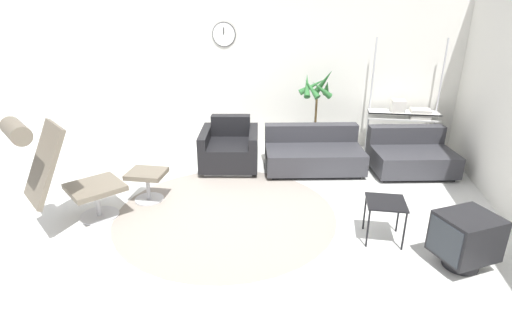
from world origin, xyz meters
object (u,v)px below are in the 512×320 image
object	(u,v)px
armchair_red	(230,150)
couch_second	(410,156)
couch_low	(313,154)
lounge_chair	(57,167)
side_table	(386,206)
crt_television	(465,239)
shelf_unit	(406,111)
potted_plant	(315,119)
ottoman	(147,179)

from	to	relation	value
armchair_red	couch_second	size ratio (longest dim) A/B	0.78
couch_low	lounge_chair	bearing A→B (deg)	28.10
couch_second	side_table	world-z (taller)	couch_second
crt_television	shelf_unit	bearing A→B (deg)	-28.36
armchair_red	crt_television	distance (m)	3.40
potted_plant	armchair_red	bearing A→B (deg)	-150.15
lounge_chair	shelf_unit	distance (m)	5.04
crt_television	couch_second	bearing A→B (deg)	-28.06
couch_second	potted_plant	world-z (taller)	potted_plant
ottoman	lounge_chair	bearing A→B (deg)	-130.00
ottoman	crt_television	distance (m)	3.57
lounge_chair	couch_low	bearing A→B (deg)	78.77
couch_second	potted_plant	size ratio (longest dim) A/B	0.90
armchair_red	potted_plant	bearing A→B (deg)	-158.56
couch_low	ottoman	bearing A→B (deg)	23.61
lounge_chair	potted_plant	size ratio (longest dim) A/B	0.91
lounge_chair	couch_second	distance (m)	4.67
lounge_chair	ottoman	bearing A→B (deg)	90.00
side_table	shelf_unit	distance (m)	2.77
lounge_chair	side_table	bearing A→B (deg)	44.96
potted_plant	side_table	bearing A→B (deg)	-72.09
ottoman	shelf_unit	xyz separation A→B (m)	(3.44, 2.22, 0.44)
lounge_chair	couch_second	bearing A→B (deg)	69.09
couch_low	potted_plant	bearing A→B (deg)	-100.85
shelf_unit	crt_television	bearing A→B (deg)	-89.33
lounge_chair	ottoman	size ratio (longest dim) A/B	2.84
armchair_red	potted_plant	distance (m)	1.47
couch_low	shelf_unit	distance (m)	1.73
lounge_chair	side_table	world-z (taller)	lounge_chair
side_table	ottoman	bearing A→B (deg)	170.78
armchair_red	crt_television	bearing A→B (deg)	134.13
couch_second	armchair_red	bearing A→B (deg)	-5.09
couch_low	side_table	distance (m)	1.99
ottoman	couch_low	bearing A→B (deg)	34.28
ottoman	armchair_red	size ratio (longest dim) A/B	0.46
side_table	potted_plant	xyz separation A→B (m)	(-0.78, 2.42, 0.22)
ottoman	couch_low	distance (m)	2.44
lounge_chair	crt_television	world-z (taller)	lounge_chair
potted_plant	shelf_unit	size ratio (longest dim) A/B	0.76
ottoman	couch_second	bearing A→B (deg)	23.72
ottoman	armchair_red	xyz separation A→B (m)	(0.77, 1.25, -0.01)
couch_second	potted_plant	xyz separation A→B (m)	(-1.42, 0.45, 0.38)
lounge_chair	armchair_red	world-z (taller)	lounge_chair
side_table	armchair_red	bearing A→B (deg)	139.96
lounge_chair	potted_plant	distance (m)	3.79
ottoman	crt_television	bearing A→B (deg)	-13.30
potted_plant	crt_television	bearing A→B (deg)	-62.39
armchair_red	couch_low	distance (m)	1.25
potted_plant	shelf_unit	bearing A→B (deg)	10.31
side_table	crt_television	xyz separation A→B (m)	(0.67, -0.37, -0.09)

